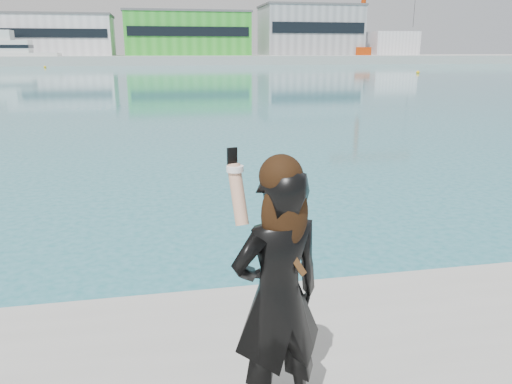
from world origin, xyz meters
TOP-DOWN VIEW (x-y plane):
  - far_quay at (0.00, 130.00)m, footprint 320.00×40.00m
  - warehouse_white at (-22.00, 127.98)m, footprint 24.48×15.35m
  - warehouse_green at (8.00, 127.98)m, footprint 30.60×16.36m
  - warehouse_grey_right at (40.00, 127.98)m, footprint 25.50×15.35m
  - ancillary_shed at (62.00, 126.00)m, footprint 12.00×10.00m
  - dock_crane at (53.20, 122.00)m, footprint 23.00×4.00m
  - flagpole_right at (22.09, 121.00)m, footprint 1.28×0.16m
  - motor_yacht at (-31.13, 113.64)m, footprint 20.50×5.70m
  - buoy_near at (36.41, 63.55)m, footprint 0.50×0.50m
  - buoy_far at (-20.78, 99.42)m, footprint 0.50×0.50m
  - woman at (0.23, -0.89)m, footprint 0.70×0.55m

SIDE VIEW (x-z plane):
  - buoy_near at x=36.41m, z-range -0.25..0.25m
  - buoy_far at x=-20.78m, z-range -0.25..0.25m
  - far_quay at x=0.00m, z-range 0.00..2.00m
  - woman at x=0.23m, z-range 0.81..2.60m
  - motor_yacht at x=-31.13m, z-range -2.09..7.47m
  - ancillary_shed at x=62.00m, z-range 2.00..8.00m
  - flagpole_right at x=22.09m, z-range 2.54..10.54m
  - warehouse_white at x=-22.00m, z-range 2.01..11.51m
  - warehouse_green at x=8.00m, z-range 2.01..12.51m
  - warehouse_grey_right at x=40.00m, z-range 2.01..14.51m
  - dock_crane at x=53.20m, z-range 3.07..27.07m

